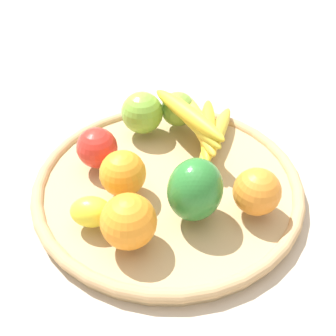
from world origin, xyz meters
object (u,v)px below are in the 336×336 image
(apple_2, at_px, (142,113))
(apple_0, at_px, (178,109))
(lemon_0, at_px, (91,212))
(orange_1, at_px, (129,221))
(banana_bunch, at_px, (201,124))
(bell_pepper, at_px, (195,190))
(orange_2, at_px, (123,173))
(orange_0, at_px, (257,192))
(apple_1, at_px, (97,148))

(apple_2, xyz_separation_m, apple_0, (0.00, -0.07, -0.01))
(lemon_0, relative_size, apple_0, 0.93)
(orange_1, xyz_separation_m, apple_2, (0.25, -0.08, -0.00))
(lemon_0, distance_m, banana_bunch, 0.26)
(bell_pepper, relative_size, orange_2, 1.35)
(orange_1, relative_size, bell_pepper, 0.80)
(bell_pepper, bearing_deg, banana_bunch, -147.45)
(orange_0, bearing_deg, banana_bunch, 7.51)
(apple_1, relative_size, banana_bunch, 0.36)
(orange_0, bearing_deg, orange_1, 92.21)
(banana_bunch, distance_m, apple_0, 0.07)
(orange_2, bearing_deg, orange_1, 173.41)
(apple_1, height_order, apple_0, apple_1)
(bell_pepper, distance_m, orange_0, 0.09)
(orange_0, bearing_deg, bell_pepper, 79.96)
(apple_0, height_order, orange_0, orange_0)
(orange_1, relative_size, banana_bunch, 0.40)
(bell_pepper, distance_m, banana_bunch, 0.18)
(lemon_0, distance_m, apple_2, 0.24)
(apple_2, bearing_deg, banana_bunch, -125.88)
(bell_pepper, xyz_separation_m, apple_0, (0.23, -0.05, -0.02))
(orange_1, distance_m, orange_2, 0.10)
(apple_2, height_order, orange_2, apple_2)
(apple_1, xyz_separation_m, orange_1, (-0.18, -0.02, 0.00))
(orange_2, height_order, orange_0, orange_2)
(orange_1, bearing_deg, orange_0, -87.79)
(orange_2, bearing_deg, bell_pepper, -130.29)
(apple_1, relative_size, apple_0, 1.05)
(apple_1, height_order, apple_2, apple_2)
(orange_1, height_order, orange_2, orange_1)
(orange_2, relative_size, banana_bunch, 0.38)
(orange_1, relative_size, orange_0, 1.09)
(bell_pepper, height_order, lemon_0, bell_pepper)
(orange_2, bearing_deg, banana_bunch, -61.15)
(apple_1, xyz_separation_m, orange_2, (-0.08, -0.03, 0.00))
(bell_pepper, distance_m, apple_0, 0.24)
(orange_1, distance_m, bell_pepper, 0.11)
(orange_1, relative_size, orange_2, 1.07)
(banana_bunch, bearing_deg, orange_2, 118.85)
(apple_2, bearing_deg, orange_0, -154.95)
(orange_2, distance_m, orange_0, 0.20)
(apple_2, bearing_deg, orange_2, 156.45)
(apple_0, relative_size, orange_0, 0.92)
(orange_1, distance_m, apple_2, 0.27)
(lemon_0, bearing_deg, apple_2, -31.06)
(banana_bunch, height_order, apple_0, banana_bunch)
(lemon_0, xyz_separation_m, apple_2, (0.21, -0.12, 0.02))
(apple_1, distance_m, bell_pepper, 0.20)
(lemon_0, height_order, apple_2, apple_2)
(apple_2, xyz_separation_m, orange_2, (-0.15, 0.07, -0.00))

